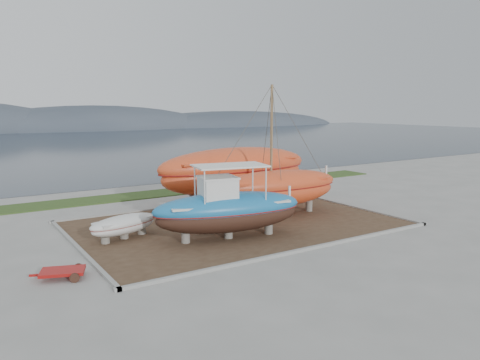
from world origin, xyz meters
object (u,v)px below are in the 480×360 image
blue_caique (228,202)px  white_dinghy (124,227)px  orange_sailboat (277,151)px  red_trailer (63,274)px  orange_bare_hull (235,177)px

blue_caique → white_dinghy: 5.62m
orange_sailboat → red_trailer: (-13.84, -3.97, -3.94)m
orange_sailboat → orange_bare_hull: 4.91m
white_dinghy → red_trailer: size_ratio=1.55×
blue_caique → white_dinghy: bearing=159.1°
blue_caique → orange_bare_hull: (4.95, 7.20, 0.01)m
blue_caique → orange_sailboat: size_ratio=0.92×
orange_sailboat → white_dinghy: bearing=-176.2°
orange_bare_hull → white_dinghy: bearing=-156.8°
orange_bare_hull → orange_sailboat: bearing=-86.9°
orange_bare_hull → blue_caique: bearing=-125.4°
orange_sailboat → orange_bare_hull: (-0.31, 4.41, -2.12)m
white_dinghy → orange_sailboat: 10.48m
orange_bare_hull → red_trailer: (-13.53, -8.38, -1.82)m
blue_caique → orange_sailboat: bearing=39.2°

